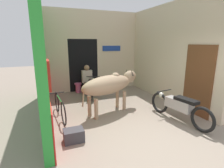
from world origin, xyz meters
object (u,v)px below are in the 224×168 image
Objects in this scene: crate at (74,135)px; motorcycle_near at (179,106)px; plastic_stool at (78,87)px; bicycle at (60,107)px; shopkeeper_seated at (87,79)px; motorcycle_far at (92,87)px; cow at (110,84)px.

motorcycle_near is at bearing -0.65° from crate.
bicycle is at bearing -112.18° from plastic_stool.
motorcycle_far is at bearing -86.30° from shopkeeper_seated.
motorcycle_near is 5.04× the size of plastic_stool.
motorcycle_near is 1.70× the size of shopkeeper_seated.
motorcycle_far reaches higher than bicycle.
motorcycle_far is at bearing -64.99° from plastic_stool.
bicycle is (-3.05, 1.46, -0.11)m from motorcycle_near.
shopkeeper_seated is 3.89m from crate.
cow is at bearing -86.06° from shopkeeper_seated.
crate is at bearing -102.39° from plastic_stool.
shopkeeper_seated is (1.37, 2.24, 0.31)m from bicycle.
crate is (-1.39, -1.31, -0.75)m from cow.
cow reaches higher than motorcycle_far.
shopkeeper_seated is at bearing 93.70° from motorcycle_far.
motorcycle_far is 0.98m from plastic_stool.
crate is (-1.22, -3.66, -0.50)m from shopkeeper_seated.
bicycle reaches higher than crate.
bicycle is 4.15× the size of plastic_stool.
bicycle is 1.40× the size of shopkeeper_seated.
motorcycle_far is 1.10× the size of bicycle.
motorcycle_far is 2.14m from bicycle.
cow is 1.79m from motorcycle_far.
motorcycle_near reaches higher than motorcycle_far.
motorcycle_far is 0.67m from shopkeeper_seated.
plastic_stool is at bearing 117.39° from motorcycle_near.
shopkeeper_seated reaches higher than motorcycle_near.
crate is at bearing -136.60° from cow.
motorcycle_near reaches higher than crate.
shopkeeper_seated is (-1.67, 3.70, 0.20)m from motorcycle_near.
bicycle is at bearing 175.64° from cow.
plastic_stool is (1.01, 2.48, -0.11)m from bicycle.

